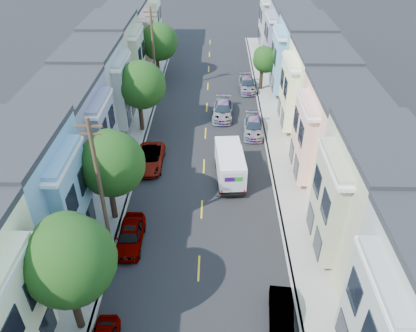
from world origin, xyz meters
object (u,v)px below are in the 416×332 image
(fedex_truck, at_px, (230,164))
(parked_right_d, at_px, (247,85))
(tree_far_r, at_px, (265,60))
(parked_right_c, at_px, (253,127))
(utility_pole_near, at_px, (100,188))
(parked_left_d, at_px, (150,159))
(tree_b, at_px, (68,261))
(tree_c, at_px, (111,164))
(parked_right_b, at_px, (281,315))
(parked_left_c, at_px, (130,236))
(utility_pole_far, at_px, (154,52))
(tree_e, at_px, (159,42))
(tree_d, at_px, (141,85))
(lead_sedan, at_px, (223,110))

(fedex_truck, relative_size, parked_right_d, 1.21)
(tree_far_r, xyz_separation_m, parked_right_c, (-1.99, -10.98, -3.08))
(utility_pole_near, distance_m, parked_left_d, 11.08)
(tree_b, bearing_deg, fedex_truck, 59.74)
(tree_c, height_order, tree_far_r, tree_c)
(utility_pole_near, bearing_deg, parked_right_b, -27.86)
(tree_b, distance_m, tree_far_r, 36.18)
(tree_far_r, height_order, parked_right_b, tree_far_r)
(parked_right_b, bearing_deg, tree_far_r, 91.66)
(tree_b, distance_m, tree_c, 9.40)
(parked_left_c, bearing_deg, parked_right_b, -32.63)
(utility_pole_far, bearing_deg, parked_left_d, -84.98)
(utility_pole_near, bearing_deg, tree_far_r, 64.10)
(utility_pole_far, xyz_separation_m, parked_left_d, (1.40, -15.94, -4.43))
(tree_e, xyz_separation_m, parked_right_b, (11.20, -36.60, -4.19))
(tree_d, distance_m, parked_right_b, 25.45)
(tree_far_r, relative_size, parked_left_c, 1.17)
(parked_left_c, xyz_separation_m, parked_left_d, (0.00, 9.84, -0.02))
(tree_b, distance_m, parked_left_d, 17.27)
(tree_b, bearing_deg, parked_right_c, 63.70)
(tree_d, bearing_deg, parked_right_d, 43.24)
(parked_right_c, bearing_deg, tree_e, 131.23)
(tree_e, bearing_deg, parked_right_b, -72.98)
(tree_far_r, bearing_deg, utility_pole_near, -115.90)
(lead_sedan, bearing_deg, tree_b, -103.93)
(utility_pole_near, height_order, fedex_truck, utility_pole_near)
(tree_far_r, relative_size, parked_right_b, 1.45)
(tree_c, relative_size, lead_sedan, 1.45)
(parked_left_d, height_order, parked_right_b, parked_left_d)
(lead_sedan, xyz_separation_m, parked_left_d, (-6.71, -9.77, -0.04))
(parked_right_b, xyz_separation_m, parked_right_c, (0.00, 22.11, 0.08))
(tree_far_r, bearing_deg, parked_left_d, -124.59)
(fedex_truck, bearing_deg, tree_far_r, 71.78)
(parked_left_c, height_order, parked_right_c, parked_left_c)
(fedex_truck, height_order, parked_right_d, fedex_truck)
(lead_sedan, relative_size, parked_left_c, 1.11)
(utility_pole_near, relative_size, parked_right_d, 2.12)
(lead_sedan, distance_m, parked_left_c, 20.72)
(fedex_truck, bearing_deg, parked_right_d, 77.54)
(tree_e, xyz_separation_m, utility_pole_near, (0.00, -30.69, 0.34))
(fedex_truck, height_order, parked_right_b, fedex_truck)
(fedex_truck, bearing_deg, lead_sedan, 87.78)
(utility_pole_near, bearing_deg, parked_right_d, 67.50)
(lead_sedan, bearing_deg, parked_left_c, -105.69)
(parked_right_c, distance_m, parked_right_d, 10.85)
(tree_c, bearing_deg, parked_right_c, 49.86)
(parked_right_c, bearing_deg, tree_far_r, 83.23)
(lead_sedan, distance_m, parked_left_d, 11.85)
(tree_b, distance_m, parked_left_c, 8.33)
(utility_pole_near, bearing_deg, parked_left_c, 9.28)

